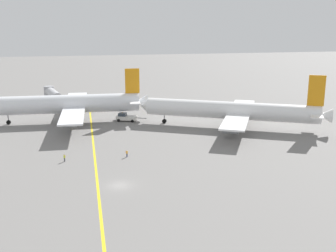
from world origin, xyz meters
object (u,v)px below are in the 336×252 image
at_px(pushback_tug, 126,117).
at_px(airliner_being_pushed, 232,111).
at_px(jet_bridge, 52,93).
at_px(airliner_at_gate_left, 69,104).
at_px(ground_crew_wing_walker_right, 127,153).
at_px(ground_crew_ramp_agent_by_cones, 64,158).

bearing_deg(pushback_tug, airliner_being_pushed, -25.71).
relative_size(pushback_tug, jet_bridge, 0.54).
distance_m(airliner_being_pushed, jet_bridge, 70.25).
distance_m(airliner_at_gate_left, pushback_tug, 17.79).
bearing_deg(ground_crew_wing_walker_right, ground_crew_ramp_agent_by_cones, -178.12).
distance_m(ground_crew_ramp_agent_by_cones, jet_bridge, 67.44).
bearing_deg(airliner_being_pushed, jet_bridge, 139.24).
xyz_separation_m(pushback_tug, jet_bridge, (-23.92, 31.77, 2.95)).
relative_size(airliner_at_gate_left, ground_crew_wing_walker_right, 30.55).
bearing_deg(ground_crew_wing_walker_right, pushback_tug, 84.35).
bearing_deg(ground_crew_wing_walker_right, jet_bridge, 107.10).
distance_m(ground_crew_wing_walker_right, jet_bridge, 69.74).
distance_m(airliner_at_gate_left, jet_bridge, 30.41).
xyz_separation_m(airliner_being_pushed, pushback_tug, (-29.28, 14.09, -3.76)).
xyz_separation_m(airliner_at_gate_left, pushback_tug, (17.13, -2.16, -4.33)).
bearing_deg(ground_crew_ramp_agent_by_cones, jet_bridge, 95.66).
height_order(ground_crew_wing_walker_right, jet_bridge, jet_bridge).
distance_m(pushback_tug, ground_crew_ramp_agent_by_cones, 39.27).
height_order(airliner_being_pushed, jet_bridge, airliner_being_pushed).
relative_size(ground_crew_ramp_agent_by_cones, jet_bridge, 0.10).
bearing_deg(jet_bridge, ground_crew_wing_walker_right, -72.90).
height_order(pushback_tug, ground_crew_ramp_agent_by_cones, pushback_tug).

